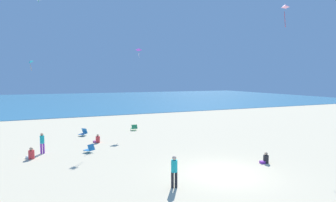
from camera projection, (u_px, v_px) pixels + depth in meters
ground_plane at (156, 136)px, 23.36m from camera, size 120.00×120.00×0.00m
ocean_water at (91, 100)px, 64.36m from camera, size 120.00×60.00×0.05m
beach_chair_far_right at (134, 128)px, 26.00m from camera, size 0.57×0.63×0.56m
beach_chair_near_camera at (90, 149)px, 18.09m from camera, size 0.77×0.79×0.59m
beach_chair_mid_beach at (83, 133)px, 23.55m from camera, size 0.82×0.83×0.63m
person_0 at (174, 169)px, 12.23m from camera, size 0.37×0.37×1.48m
person_1 at (265, 159)px, 15.86m from camera, size 0.55×0.36×0.65m
person_2 at (42, 142)px, 17.86m from camera, size 0.33×0.33×1.38m
person_3 at (31, 154)px, 16.73m from camera, size 0.60×0.65×0.73m
person_4 at (97, 139)px, 20.99m from camera, size 0.58×0.57×0.67m
kite_purple at (139, 49)px, 27.00m from camera, size 0.58×0.47×1.01m
kite_teal at (30, 61)px, 33.53m from camera, size 0.57×0.69×1.33m
kite_pink at (285, 6)px, 19.52m from camera, size 0.72×0.70×1.64m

